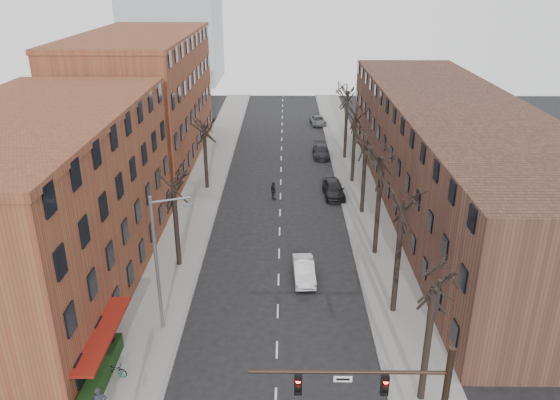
{
  "coord_description": "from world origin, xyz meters",
  "views": [
    {
      "loc": [
        0.43,
        -18.42,
        20.75
      ],
      "look_at": [
        0.06,
        21.49,
        4.0
      ],
      "focal_mm": 35.0,
      "sensor_mm": 36.0,
      "label": 1
    }
  ],
  "objects_px": {
    "parked_car_near": "(334,189)",
    "bicycle": "(114,369)",
    "silver_sedan": "(304,270)",
    "parked_car_mid": "(321,151)"
  },
  "relations": [
    {
      "from": "bicycle",
      "to": "parked_car_mid",
      "type": "bearing_deg",
      "value": -4.39
    },
    {
      "from": "parked_car_mid",
      "to": "bicycle",
      "type": "distance_m",
      "value": 41.46
    },
    {
      "from": "parked_car_near",
      "to": "parked_car_mid",
      "type": "bearing_deg",
      "value": 88.97
    },
    {
      "from": "parked_car_near",
      "to": "bicycle",
      "type": "bearing_deg",
      "value": -121.56
    },
    {
      "from": "parked_car_near",
      "to": "silver_sedan",
      "type": "bearing_deg",
      "value": -105.58
    },
    {
      "from": "silver_sedan",
      "to": "parked_car_mid",
      "type": "relative_size",
      "value": 0.91
    },
    {
      "from": "parked_car_near",
      "to": "bicycle",
      "type": "distance_m",
      "value": 30.1
    },
    {
      "from": "silver_sedan",
      "to": "bicycle",
      "type": "bearing_deg",
      "value": -138.46
    },
    {
      "from": "parked_car_near",
      "to": "parked_car_mid",
      "type": "distance_m",
      "value": 12.62
    },
    {
      "from": "parked_car_near",
      "to": "parked_car_mid",
      "type": "xyz_separation_m",
      "value": [
        -0.5,
        12.61,
        -0.14
      ]
    }
  ]
}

